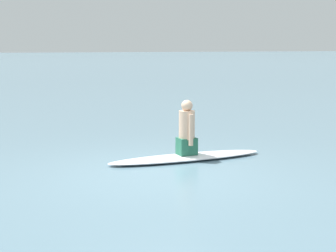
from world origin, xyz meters
name	(u,v)px	position (x,y,z in m)	size (l,w,h in m)	color
ground_plane	(155,173)	(0.00, 0.00, 0.00)	(400.00, 400.00, 0.00)	slate
surfboard	(187,157)	(0.98, 0.68, 0.05)	(3.08, 0.61, 0.10)	white
person_paddler	(187,130)	(0.98, 0.68, 0.57)	(0.36, 0.45, 1.03)	#26664C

